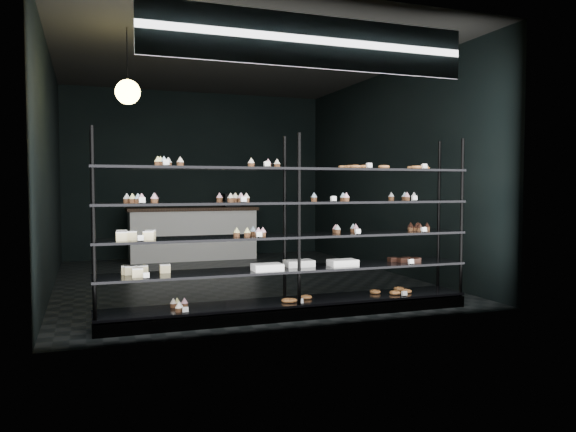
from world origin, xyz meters
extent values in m
cube|color=black|center=(0.00, 0.00, 0.01)|extent=(5.00, 6.00, 0.01)
cube|color=black|center=(0.00, 0.00, 3.20)|extent=(5.00, 6.00, 0.01)
cube|color=black|center=(0.00, 3.00, 1.60)|extent=(5.00, 0.01, 3.20)
cube|color=black|center=(0.00, -3.00, 1.60)|extent=(5.00, 0.01, 3.20)
cube|color=black|center=(-2.50, 0.00, 1.60)|extent=(0.01, 6.00, 3.20)
cube|color=black|center=(2.50, 0.00, 1.60)|extent=(0.01, 6.00, 3.20)
cube|color=black|center=(-0.03, -2.45, 0.06)|extent=(4.00, 0.50, 0.12)
cylinder|color=black|center=(-2.00, -2.67, 0.99)|extent=(0.04, 0.04, 1.85)
cylinder|color=black|center=(-2.00, -2.23, 0.99)|extent=(0.04, 0.04, 1.85)
cylinder|color=black|center=(-0.03, -2.67, 0.99)|extent=(0.04, 0.04, 1.85)
cylinder|color=black|center=(-0.03, -2.23, 0.99)|extent=(0.04, 0.04, 1.85)
cylinder|color=black|center=(1.94, -2.67, 0.99)|extent=(0.04, 0.04, 1.85)
cylinder|color=black|center=(1.94, -2.23, 0.99)|extent=(0.04, 0.04, 1.85)
cube|color=black|center=(-0.03, -2.45, 0.15)|extent=(4.00, 0.50, 0.03)
cube|color=black|center=(-0.03, -2.45, 0.50)|extent=(4.00, 0.50, 0.02)
cube|color=black|center=(-0.03, -2.45, 0.85)|extent=(4.00, 0.50, 0.02)
cube|color=black|center=(-0.03, -2.45, 1.20)|extent=(4.00, 0.50, 0.02)
cube|color=black|center=(-0.03, -2.45, 1.55)|extent=(4.00, 0.50, 0.02)
cube|color=white|center=(-1.36, -2.63, 1.59)|extent=(0.06, 0.04, 0.06)
cube|color=white|center=(-0.32, -2.63, 1.59)|extent=(0.06, 0.04, 0.06)
cube|color=white|center=(0.77, -2.63, 1.59)|extent=(0.05, 0.04, 0.06)
cube|color=white|center=(1.50, -2.63, 1.59)|extent=(0.06, 0.04, 0.06)
cube|color=white|center=(-1.59, -2.63, 1.24)|extent=(0.06, 0.04, 0.06)
cube|color=white|center=(-0.62, -2.63, 1.24)|extent=(0.05, 0.04, 0.06)
cube|color=white|center=(0.40, -2.63, 1.24)|extent=(0.06, 0.04, 0.06)
cube|color=white|center=(1.37, -2.63, 1.24)|extent=(0.06, 0.04, 0.06)
cube|color=white|center=(-1.56, -2.63, 0.89)|extent=(0.06, 0.04, 0.06)
cube|color=white|center=(-0.48, -2.63, 0.89)|extent=(0.05, 0.04, 0.06)
cube|color=white|center=(0.64, -2.63, 0.89)|extent=(0.05, 0.04, 0.06)
cube|color=white|center=(1.51, -2.63, 0.89)|extent=(0.06, 0.04, 0.06)
cube|color=white|center=(-1.52, -2.63, 0.54)|extent=(0.06, 0.04, 0.06)
cube|color=white|center=(1.34, -2.63, 0.54)|extent=(0.06, 0.04, 0.06)
cube|color=white|center=(-1.19, -2.63, 0.19)|extent=(0.06, 0.04, 0.06)
cube|color=white|center=(-0.04, -2.63, 0.19)|extent=(0.05, 0.04, 0.06)
cube|color=white|center=(1.20, -2.63, 0.19)|extent=(0.06, 0.04, 0.06)
cube|color=#110E46|center=(0.00, -2.92, 2.75)|extent=(3.20, 0.04, 0.45)
cube|color=white|center=(0.00, -2.94, 2.75)|extent=(3.30, 0.02, 0.50)
cylinder|color=black|center=(-1.59, -1.24, 2.89)|extent=(0.01, 0.01, 0.59)
sphere|color=#EECA53|center=(-1.59, -1.24, 2.45)|extent=(0.28, 0.28, 0.28)
cube|color=silver|center=(-0.19, 2.50, 0.46)|extent=(2.31, 0.60, 0.92)
cube|color=black|center=(-0.19, 2.50, 0.95)|extent=(2.40, 0.65, 0.06)
cube|color=black|center=(0.55, 2.50, 1.10)|extent=(0.30, 0.30, 0.25)
camera|label=1|loc=(-2.06, -7.96, 1.37)|focal=35.00mm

